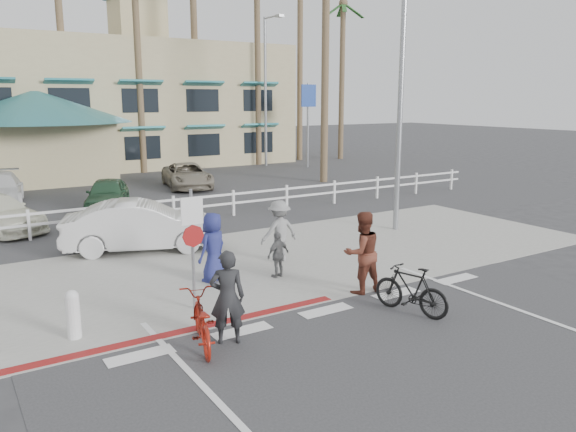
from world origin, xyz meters
TOP-DOWN VIEW (x-y plane):
  - ground at (0.00, 0.00)m, footprint 140.00×140.00m
  - bike_path at (0.00, -2.00)m, footprint 12.00×16.00m
  - sidewalk_plaza at (0.00, 4.50)m, footprint 22.00×7.00m
  - cross_street at (0.00, 8.50)m, footprint 40.00×5.00m
  - parking_lot at (0.00, 18.00)m, footprint 50.00×16.00m
  - curb_red at (-3.00, 1.20)m, footprint 7.00×0.25m
  - rail_fence at (0.50, 10.50)m, footprint 29.40×0.16m
  - building at (2.00, 31.00)m, footprint 28.00×16.00m
  - sign_post at (-2.30, 2.20)m, footprint 0.50×0.10m
  - bollard_0 at (-4.80, 2.00)m, footprint 0.26×0.26m
  - streetlight_0 at (6.50, 5.50)m, footprint 0.60×2.00m
  - streetlight_1 at (12.00, 24.00)m, footprint 0.60×2.00m
  - info_sign at (14.00, 22.00)m, footprint 1.20×0.16m
  - palm_4 at (0.00, 26.00)m, footprint 4.00×4.00m
  - palm_5 at (4.00, 25.00)m, footprint 4.00×4.00m
  - palm_6 at (8.00, 26.00)m, footprint 4.00×4.00m
  - palm_7 at (12.00, 25.00)m, footprint 4.00×4.00m
  - palm_8 at (16.00, 26.00)m, footprint 4.00×4.00m
  - palm_9 at (19.00, 25.00)m, footprint 4.00×4.00m
  - palm_11 at (11.00, 16.00)m, footprint 4.00×4.00m
  - bike_red at (-2.92, 0.41)m, footprint 1.13×1.96m
  - rider_red at (-2.44, 0.30)m, footprint 0.76×0.64m
  - bike_black at (1.44, -0.42)m, footprint 0.94×1.78m
  - rider_black at (1.40, 1.13)m, footprint 1.00×0.82m
  - pedestrian_a at (1.10, 4.32)m, footprint 1.10×0.63m
  - pedestrian_child at (0.34, 3.11)m, footprint 0.74×0.43m
  - pedestrian_b at (-1.17, 3.68)m, footprint 1.00×0.87m
  - car_white_sedan at (-1.73, 7.43)m, footprint 4.77×3.02m
  - lot_car_2 at (-0.95, 14.30)m, footprint 2.75×4.03m
  - lot_car_5 at (3.96, 17.98)m, footprint 2.88×4.75m

SIDE VIEW (x-z plane):
  - ground at x=0.00m, z-range 0.00..0.00m
  - parking_lot at x=0.00m, z-range 0.00..0.01m
  - bike_path at x=0.00m, z-range 0.00..0.01m
  - cross_street at x=0.00m, z-range 0.00..0.01m
  - sidewalk_plaza at x=0.00m, z-range 0.00..0.01m
  - curb_red at x=-3.00m, z-range 0.00..0.02m
  - bollard_0 at x=-4.80m, z-range 0.00..0.95m
  - bike_red at x=-2.92m, z-range 0.00..0.98m
  - rail_fence at x=0.50m, z-range 0.00..1.00m
  - bike_black at x=1.44m, z-range 0.00..1.03m
  - pedestrian_child at x=0.34m, z-range 0.00..1.18m
  - lot_car_5 at x=3.96m, z-range 0.00..1.23m
  - lot_car_2 at x=-0.95m, z-range 0.00..1.27m
  - car_white_sedan at x=-1.73m, z-range 0.00..1.49m
  - pedestrian_a at x=1.10m, z-range 0.00..1.71m
  - pedestrian_b at x=-1.17m, z-range 0.00..1.73m
  - rider_red at x=-2.44m, z-range 0.00..1.76m
  - rider_black at x=1.40m, z-range 0.00..1.91m
  - sign_post at x=-2.30m, z-range 0.00..2.90m
  - info_sign at x=14.00m, z-range 0.00..5.60m
  - streetlight_0 at x=6.50m, z-range 0.00..9.00m
  - streetlight_1 at x=12.00m, z-range 0.00..9.50m
  - building at x=2.00m, z-range 0.00..11.30m
  - palm_5 at x=4.00m, z-range 0.00..13.00m
  - palm_9 at x=19.00m, z-range 0.00..13.00m
  - palm_7 at x=12.00m, z-range 0.00..14.00m
  - palm_11 at x=11.00m, z-range 0.00..14.00m
  - palm_4 at x=0.00m, z-range 0.00..15.00m
  - palm_8 at x=16.00m, z-range 0.00..15.00m
  - palm_6 at x=8.00m, z-range 0.00..17.00m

